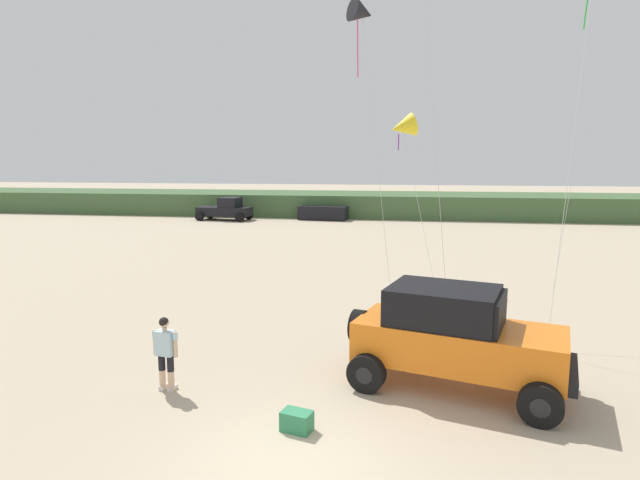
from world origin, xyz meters
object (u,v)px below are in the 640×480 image
distant_pickup (226,209)px  jeep (455,336)px  person_watching (165,350)px  cooler_box (297,421)px  kite_white_parafoil (362,13)px  distant_sedan (323,213)px  kite_green_box (402,127)px

distant_pickup → jeep: bearing=-62.3°
person_watching → cooler_box: size_ratio=2.98×
person_watching → kite_white_parafoil: 14.67m
jeep → distant_sedan: 34.20m
person_watching → kite_green_box: size_ratio=0.23×
jeep → distant_pickup: jeep is taller
person_watching → kite_white_parafoil: bearing=72.9°
person_watching → distant_pickup: bearing=107.6°
cooler_box → kite_green_box: 15.18m
person_watching → distant_pickup: size_ratio=0.35×
jeep → person_watching: 6.34m
distant_pickup → kite_white_parafoil: (13.63, -22.22, 9.63)m
person_watching → cooler_box: bearing=-21.1°
kite_white_parafoil → kite_green_box: bearing=50.6°
kite_white_parafoil → distant_pickup: bearing=121.5°
distant_pickup → kite_green_box: bearing=-53.1°
person_watching → kite_green_box: kite_green_box is taller
distant_pickup → kite_white_parafoil: 27.79m
jeep → distant_pickup: size_ratio=1.06×
jeep → distant_sedan: (-8.28, 33.18, -0.60)m
jeep → kite_white_parafoil: (-2.97, 9.37, 9.37)m
person_watching → distant_sedan: person_watching is taller
jeep → kite_white_parafoil: bearing=107.6°
jeep → kite_green_box: 12.54m
distant_pickup → kite_green_box: 25.95m
cooler_box → distant_pickup: distant_pickup is taller
person_watching → distant_sedan: (-2.06, 34.37, -0.34)m
kite_green_box → jeep: bearing=-83.1°
distant_sedan → cooler_box: bearing=-75.1°
distant_sedan → distant_pickup: bearing=-162.7°
cooler_box → distant_pickup: bearing=126.4°
person_watching → kite_green_box: (4.85, 12.51, 5.51)m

